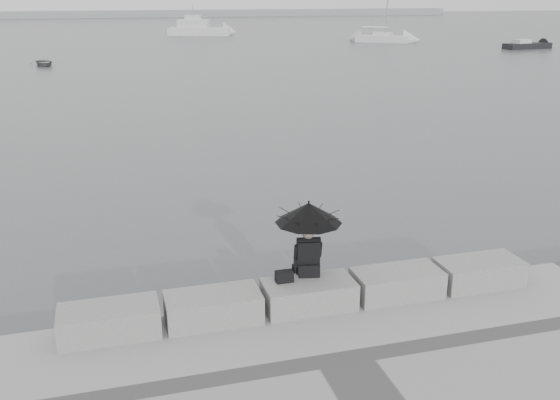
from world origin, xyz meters
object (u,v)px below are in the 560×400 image
object	(u,v)px
sailboat_right	(382,38)
small_motorboat	(527,46)
dinghy	(44,63)
motor_cruiser	(200,29)
seated_person	(309,222)

from	to	relation	value
sailboat_right	small_motorboat	size ratio (longest dim) A/B	2.20
sailboat_right	small_motorboat	world-z (taller)	sailboat_right
dinghy	small_motorboat	bearing A→B (deg)	-13.10
small_motorboat	motor_cruiser	bearing A→B (deg)	126.09
sailboat_right	motor_cruiser	xyz separation A→B (m)	(-19.71, 18.67, 0.35)
small_motorboat	dinghy	size ratio (longest dim) A/B	2.02
seated_person	motor_cruiser	bearing A→B (deg)	93.31
seated_person	motor_cruiser	size ratio (longest dim) A/B	0.15
seated_person	motor_cruiser	distance (m)	82.40
seated_person	small_motorboat	bearing A→B (deg)	61.01
motor_cruiser	dinghy	distance (m)	39.74
seated_person	sailboat_right	bearing A→B (deg)	75.00
sailboat_right	dinghy	distance (m)	41.66
seated_person	small_motorboat	xyz separation A→B (m)	(41.69, 50.01, -1.69)
seated_person	dinghy	bearing A→B (deg)	110.31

